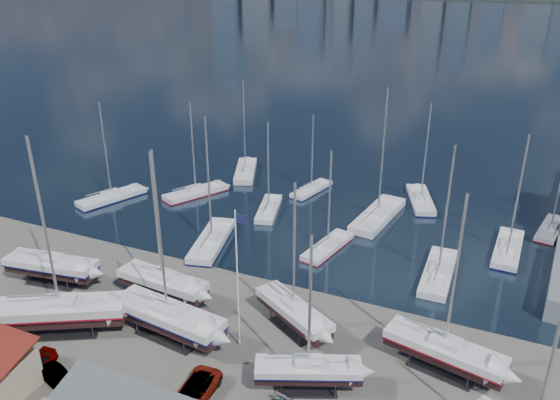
% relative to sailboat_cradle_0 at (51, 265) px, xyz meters
% --- Properties ---
extents(ground, '(1400.00, 1400.00, 0.00)m').
position_rel_sailboat_cradle_0_xyz_m(ground, '(21.68, -0.32, -2.09)').
color(ground, '#605E59').
rests_on(ground, ground).
extents(water, '(1400.00, 600.00, 0.40)m').
position_rel_sailboat_cradle_0_xyz_m(water, '(21.68, 309.68, -2.24)').
color(water, '#19233B').
rests_on(water, ground).
extents(sailboat_cradle_0, '(10.46, 4.29, 16.39)m').
position_rel_sailboat_cradle_0_xyz_m(sailboat_cradle_0, '(0.00, 0.00, 0.00)').
color(sailboat_cradle_0, '#2D2D33').
rests_on(sailboat_cradle_0, ground).
extents(sailboat_cradle_1, '(11.95, 8.59, 18.87)m').
position_rel_sailboat_cradle_0_xyz_m(sailboat_cradle_1, '(7.22, -6.07, 0.13)').
color(sailboat_cradle_1, '#2D2D33').
rests_on(sailboat_cradle_1, ground).
extents(sailboat_cradle_2, '(9.91, 3.52, 15.87)m').
position_rel_sailboat_cradle_0_xyz_m(sailboat_cradle_2, '(12.70, 2.07, -0.02)').
color(sailboat_cradle_2, '#2D2D33').
rests_on(sailboat_cradle_2, ground).
extents(sailboat_cradle_3, '(11.54, 4.48, 18.01)m').
position_rel_sailboat_cradle_0_xyz_m(sailboat_cradle_3, '(16.67, -2.79, 0.08)').
color(sailboat_cradle_3, '#2D2D33').
rests_on(sailboat_cradle_3, ground).
extents(sailboat_cradle_4, '(9.01, 6.75, 14.77)m').
position_rel_sailboat_cradle_0_xyz_m(sailboat_cradle_4, '(26.65, 2.81, -0.08)').
color(sailboat_cradle_4, '#2D2D33').
rests_on(sailboat_cradle_4, ground).
extents(sailboat_cradle_5, '(8.77, 5.47, 13.92)m').
position_rel_sailboat_cradle_0_xyz_m(sailboat_cradle_5, '(30.73, -4.02, -0.13)').
color(sailboat_cradle_5, '#2D2D33').
rests_on(sailboat_cradle_5, ground).
extents(sailboat_cradle_6, '(10.37, 4.89, 16.16)m').
position_rel_sailboat_cradle_0_xyz_m(sailboat_cradle_6, '(40.24, 2.60, -0.01)').
color(sailboat_cradle_6, '#2D2D33').
rests_on(sailboat_cradle_6, ground).
extents(sailboat_moored_0, '(6.29, 10.40, 15.05)m').
position_rel_sailboat_cradle_0_xyz_m(sailboat_moored_0, '(-8.91, 20.20, -1.78)').
color(sailboat_moored_0, black).
rests_on(sailboat_moored_0, water).
extents(sailboat_moored_1, '(7.06, 9.98, 14.71)m').
position_rel_sailboat_cradle_0_xyz_m(sailboat_moored_1, '(1.26, 26.63, -1.78)').
color(sailboat_moored_1, black).
rests_on(sailboat_moored_1, water).
extents(sailboat_moored_2, '(6.82, 10.96, 16.05)m').
position_rel_sailboat_cradle_0_xyz_m(sailboat_moored_2, '(3.91, 37.53, -1.77)').
color(sailboat_moored_2, black).
rests_on(sailboat_moored_2, water).
extents(sailboat_moored_3, '(5.68, 11.57, 16.66)m').
position_rel_sailboat_cradle_0_xyz_m(sailboat_moored_3, '(11.21, 14.27, -1.78)').
color(sailboat_moored_3, black).
rests_on(sailboat_moored_3, water).
extents(sailboat_moored_4, '(4.68, 9.14, 13.29)m').
position_rel_sailboat_cradle_0_xyz_m(sailboat_moored_4, '(13.54, 25.67, -1.77)').
color(sailboat_moored_4, black).
rests_on(sailboat_moored_4, water).
extents(sailboat_moored_5, '(4.17, 8.54, 12.30)m').
position_rel_sailboat_cradle_0_xyz_m(sailboat_moored_5, '(16.40, 34.75, -1.78)').
color(sailboat_moored_5, black).
rests_on(sailboat_moored_5, water).
extents(sailboat_moored_6, '(4.08, 9.04, 13.05)m').
position_rel_sailboat_cradle_0_xyz_m(sailboat_moored_6, '(24.55, 18.66, -1.78)').
color(sailboat_moored_6, black).
rests_on(sailboat_moored_6, water).
extents(sailboat_moored_7, '(4.91, 12.59, 18.52)m').
position_rel_sailboat_cradle_0_xyz_m(sailboat_moored_7, '(27.90, 29.37, -1.76)').
color(sailboat_moored_7, black).
rests_on(sailboat_moored_7, water).
extents(sailboat_moored_8, '(5.96, 10.48, 15.11)m').
position_rel_sailboat_cradle_0_xyz_m(sailboat_moored_8, '(32.12, 37.14, -1.78)').
color(sailboat_moored_8, black).
rests_on(sailboat_moored_8, water).
extents(sailboat_moored_9, '(3.07, 10.48, 15.76)m').
position_rel_sailboat_cradle_0_xyz_m(sailboat_moored_9, '(37.60, 17.73, -1.77)').
color(sailboat_moored_9, black).
rests_on(sailboat_moored_9, water).
extents(sailboat_moored_10, '(3.34, 10.30, 15.21)m').
position_rel_sailboat_cradle_0_xyz_m(sailboat_moored_10, '(44.28, 26.61, -1.78)').
color(sailboat_moored_10, black).
rests_on(sailboat_moored_10, water).
extents(sailboat_moored_11, '(3.98, 8.62, 12.43)m').
position_rel_sailboat_cradle_0_xyz_m(sailboat_moored_11, '(48.99, 34.55, -1.78)').
color(sailboat_moored_11, black).
rests_on(sailboat_moored_11, water).
extents(car_a, '(2.33, 4.95, 1.64)m').
position_rel_sailboat_cradle_0_xyz_m(car_a, '(9.18, -11.77, -1.27)').
color(car_a, gray).
rests_on(car_a, ground).
extents(car_b, '(4.30, 2.53, 1.34)m').
position_rel_sailboat_cradle_0_xyz_m(car_b, '(11.91, -11.63, -1.42)').
color(car_b, gray).
rests_on(car_b, ground).
extents(car_c, '(2.77, 5.53, 1.50)m').
position_rel_sailboat_cradle_0_xyz_m(car_c, '(23.01, -8.56, -1.34)').
color(car_c, gray).
rests_on(car_c, ground).
extents(flagpole, '(1.17, 0.12, 13.37)m').
position_rel_sailboat_cradle_0_xyz_m(flagpole, '(23.27, -1.35, 5.70)').
color(flagpole, white).
rests_on(flagpole, ground).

